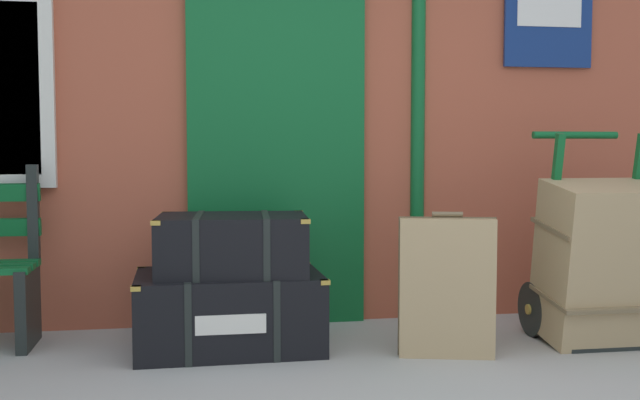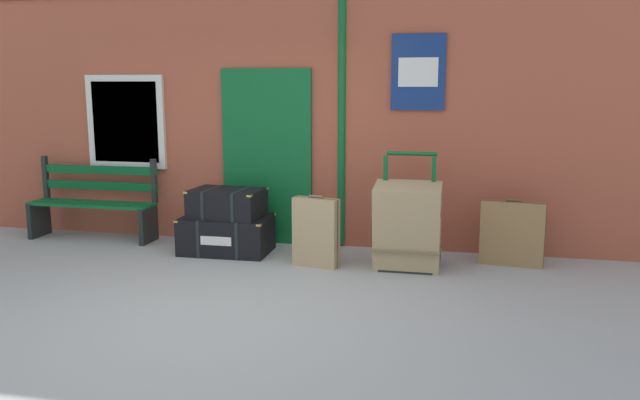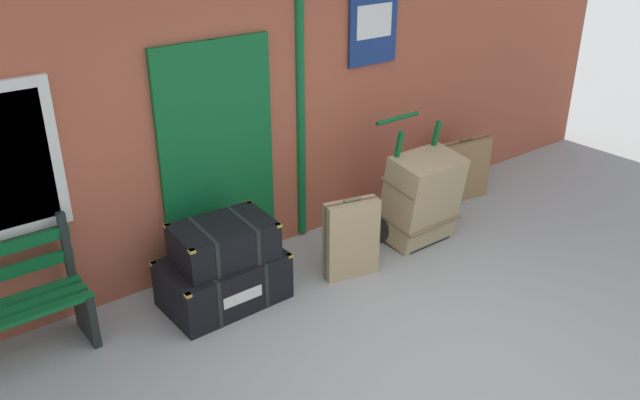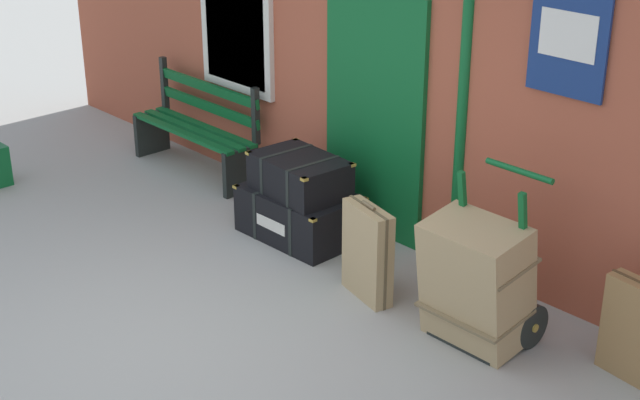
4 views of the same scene
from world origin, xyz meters
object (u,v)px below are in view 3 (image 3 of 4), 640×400
object	(u,v)px
large_brown_trunk	(422,198)
suitcase_charcoal	(463,170)
suitcase_slate	(351,239)
steamer_trunk_middle	(224,241)
steamer_trunk_base	(223,280)
porters_trolley	(408,210)

from	to	relation	value
large_brown_trunk	suitcase_charcoal	bearing A→B (deg)	20.61
suitcase_charcoal	suitcase_slate	distance (m)	2.10
suitcase_charcoal	steamer_trunk_middle	bearing A→B (deg)	-176.90
steamer_trunk_base	suitcase_charcoal	bearing A→B (deg)	2.84
porters_trolley	large_brown_trunk	xyz separation A→B (m)	(0.00, -0.17, 0.19)
steamer_trunk_base	suitcase_slate	bearing A→B (deg)	-16.11
steamer_trunk_base	porters_trolley	world-z (taller)	porters_trolley
suitcase_slate	suitcase_charcoal	bearing A→B (deg)	13.38
suitcase_charcoal	suitcase_slate	bearing A→B (deg)	-166.62
steamer_trunk_middle	porters_trolley	world-z (taller)	porters_trolley
suitcase_slate	large_brown_trunk	bearing A→B (deg)	4.67
steamer_trunk_base	steamer_trunk_middle	world-z (taller)	steamer_trunk_middle
large_brown_trunk	suitcase_slate	distance (m)	0.97
steamer_trunk_base	large_brown_trunk	size ratio (longest dim) A/B	1.10
suitcase_charcoal	suitcase_slate	world-z (taller)	suitcase_slate
large_brown_trunk	suitcase_charcoal	world-z (taller)	large_brown_trunk
steamer_trunk_base	steamer_trunk_middle	size ratio (longest dim) A/B	1.21
steamer_trunk_base	suitcase_charcoal	world-z (taller)	suitcase_charcoal
porters_trolley	suitcase_slate	xyz separation A→B (m)	(-0.96, -0.25, 0.10)
porters_trolley	suitcase_charcoal	distance (m)	1.11
suitcase_charcoal	suitcase_slate	size ratio (longest dim) A/B	0.94
suitcase_charcoal	steamer_trunk_base	bearing A→B (deg)	-177.16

